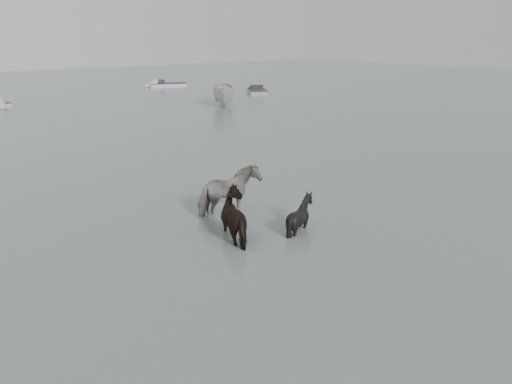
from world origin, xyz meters
TOP-DOWN VIEW (x-y plane):
  - ground at (0.00, 0.00)m, footprint 140.00×140.00m
  - pony_pinto at (-0.66, 1.46)m, footprint 2.05×0.98m
  - pony_dark at (-1.56, -0.32)m, footprint 1.54×1.75m
  - pony_black at (0.02, -0.98)m, footprint 1.53×1.45m
  - boat_small at (13.39, 21.28)m, footprint 3.99×4.66m
  - skiff_port at (20.19, 25.49)m, footprint 3.73×4.62m
  - skiff_star at (16.92, 36.16)m, footprint 5.39×3.47m

SIDE VIEW (x-z plane):
  - ground at x=0.00m, z-range 0.00..0.00m
  - skiff_port at x=20.19m, z-range 0.00..0.75m
  - skiff_star at x=16.92m, z-range 0.00..0.75m
  - pony_black at x=0.02m, z-range 0.00..1.36m
  - pony_dark at x=-1.56m, z-range 0.00..1.62m
  - pony_pinto at x=-0.66m, z-range 0.00..1.71m
  - boat_small at x=13.39m, z-range 0.00..1.74m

